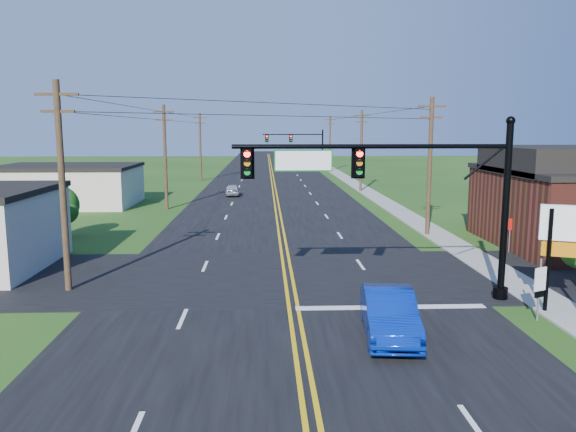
{
  "coord_description": "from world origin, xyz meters",
  "views": [
    {
      "loc": [
        -0.93,
        -14.04,
        7.0
      ],
      "look_at": [
        0.08,
        10.0,
        3.24
      ],
      "focal_mm": 35.0,
      "sensor_mm": 36.0,
      "label": 1
    }
  ],
  "objects_px": {
    "signal_mast_far": "(297,143)",
    "route_sign": "(540,285)",
    "signal_mast_main": "(397,186)",
    "stop_sign": "(510,228)",
    "blue_car": "(389,315)"
  },
  "relations": [
    {
      "from": "signal_mast_far",
      "to": "route_sign",
      "type": "relative_size",
      "value": 4.71
    },
    {
      "from": "signal_mast_far",
      "to": "route_sign",
      "type": "xyz_separation_m",
      "value": [
        4.64,
        -74.65,
        -3.19
      ]
    },
    {
      "from": "signal_mast_main",
      "to": "stop_sign",
      "type": "height_order",
      "value": "signal_mast_main"
    },
    {
      "from": "route_sign",
      "to": "blue_car",
      "type": "bearing_deg",
      "value": 168.74
    },
    {
      "from": "blue_car",
      "to": "route_sign",
      "type": "relative_size",
      "value": 2.04
    },
    {
      "from": "signal_mast_far",
      "to": "route_sign",
      "type": "height_order",
      "value": "signal_mast_far"
    },
    {
      "from": "signal_mast_far",
      "to": "blue_car",
      "type": "height_order",
      "value": "signal_mast_far"
    },
    {
      "from": "route_sign",
      "to": "stop_sign",
      "type": "distance_m",
      "value": 11.83
    },
    {
      "from": "signal_mast_main",
      "to": "route_sign",
      "type": "xyz_separation_m",
      "value": [
        4.74,
        -2.65,
        -3.39
      ]
    },
    {
      "from": "signal_mast_far",
      "to": "stop_sign",
      "type": "relative_size",
      "value": 5.49
    },
    {
      "from": "blue_car",
      "to": "stop_sign",
      "type": "xyz_separation_m",
      "value": [
        9.67,
        12.57,
        0.66
      ]
    },
    {
      "from": "stop_sign",
      "to": "signal_mast_main",
      "type": "bearing_deg",
      "value": -129.59
    },
    {
      "from": "signal_mast_far",
      "to": "signal_mast_main",
      "type": "bearing_deg",
      "value": -90.08
    },
    {
      "from": "signal_mast_main",
      "to": "route_sign",
      "type": "bearing_deg",
      "value": -29.18
    },
    {
      "from": "signal_mast_far",
      "to": "blue_car",
      "type": "bearing_deg",
      "value": -90.9
    }
  ]
}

